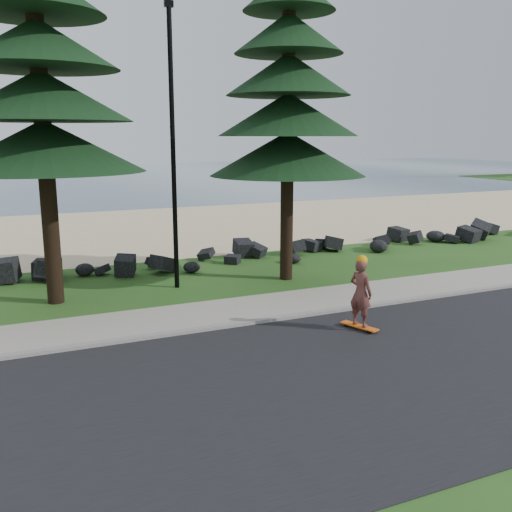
# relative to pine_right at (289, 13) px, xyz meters

# --- Properties ---
(ground) EXTENTS (160.00, 160.00, 0.00)m
(ground) POSITION_rel_pine_right_xyz_m (-3.50, -2.80, -8.02)
(ground) COLOR #24531A
(ground) RESTS_ON ground
(road) EXTENTS (160.00, 7.00, 0.02)m
(road) POSITION_rel_pine_right_xyz_m (-3.50, -7.30, -8.01)
(road) COLOR black
(road) RESTS_ON ground
(kerb) EXTENTS (160.00, 0.20, 0.10)m
(kerb) POSITION_rel_pine_right_xyz_m (-3.50, -3.70, -7.97)
(kerb) COLOR gray
(kerb) RESTS_ON ground
(sidewalk) EXTENTS (160.00, 2.00, 0.08)m
(sidewalk) POSITION_rel_pine_right_xyz_m (-3.50, -2.60, -7.98)
(sidewalk) COLOR gray
(sidewalk) RESTS_ON ground
(beach_sand) EXTENTS (160.00, 15.00, 0.01)m
(beach_sand) POSITION_rel_pine_right_xyz_m (-3.50, 11.70, -8.02)
(beach_sand) COLOR beige
(beach_sand) RESTS_ON ground
(ocean) EXTENTS (160.00, 58.00, 0.01)m
(ocean) POSITION_rel_pine_right_xyz_m (-3.50, 48.20, -8.02)
(ocean) COLOR #365267
(ocean) RESTS_ON ground
(seawall_boulders) EXTENTS (60.00, 2.40, 1.10)m
(seawall_boulders) POSITION_rel_pine_right_xyz_m (-3.50, 2.80, -8.02)
(seawall_boulders) COLOR black
(seawall_boulders) RESTS_ON ground
(pine_right) EXTENTS (4.80, 4.80, 12.72)m
(pine_right) POSITION_rel_pine_right_xyz_m (0.00, 0.00, 0.00)
(pine_right) COLOR black
(pine_right) RESTS_ON ground
(lamp_post) EXTENTS (0.25, 0.14, 8.14)m
(lamp_post) POSITION_rel_pine_right_xyz_m (-3.50, 0.40, -3.89)
(lamp_post) COLOR black
(lamp_post) RESTS_ON ground
(skateboarder) EXTENTS (0.56, 0.99, 1.79)m
(skateboarder) POSITION_rel_pine_right_xyz_m (-0.63, -5.10, -7.12)
(skateboarder) COLOR #EB5C0D
(skateboarder) RESTS_ON ground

